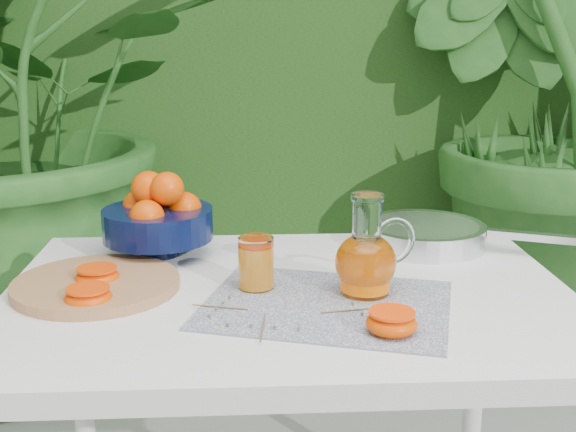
{
  "coord_description": "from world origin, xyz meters",
  "views": [
    {
      "loc": [
        0.08,
        -1.26,
        1.2
      ],
      "look_at": [
        0.15,
        -0.05,
        0.88
      ],
      "focal_mm": 45.0,
      "sensor_mm": 36.0,
      "label": 1
    }
  ],
  "objects": [
    {
      "name": "white_table",
      "position": [
        0.15,
        -0.07,
        0.67
      ],
      "size": [
        1.0,
        0.7,
        0.75
      ],
      "color": "white",
      "rests_on": "ground"
    },
    {
      "name": "juice_tumbler",
      "position": [
        0.09,
        -0.06,
        0.8
      ],
      "size": [
        0.07,
        0.07,
        0.09
      ],
      "color": "white",
      "rests_on": "white_table"
    },
    {
      "name": "orange_halves",
      "position": [
        -0.03,
        -0.15,
        0.77
      ],
      "size": [
        0.57,
        0.32,
        0.04
      ],
      "color": "#FF5902",
      "rests_on": "white_table"
    },
    {
      "name": "cutting_board",
      "position": [
        -0.19,
        -0.05,
        0.76
      ],
      "size": [
        0.31,
        0.31,
        0.02
      ],
      "primitive_type": "cylinder",
      "rotation": [
        0.0,
        0.0,
        -0.06
      ],
      "color": "#A37C49",
      "rests_on": "white_table"
    },
    {
      "name": "potted_plant_left",
      "position": [
        -0.73,
        1.22,
        0.96
      ],
      "size": [
        2.46,
        2.46,
        1.91
      ],
      "primitive_type": "imported",
      "rotation": [
        0.0,
        0.0,
        0.36
      ],
      "color": "#245D20",
      "rests_on": "ground"
    },
    {
      "name": "potted_plant_right",
      "position": [
        1.08,
        1.3,
        0.89
      ],
      "size": [
        2.5,
        2.5,
        1.77
      ],
      "primitive_type": "imported",
      "rotation": [
        0.0,
        0.0,
        2.34
      ],
      "color": "#245D20",
      "rests_on": "ground"
    },
    {
      "name": "placemat",
      "position": [
        0.21,
        -0.14,
        0.75
      ],
      "size": [
        0.47,
        0.41,
        0.0
      ],
      "primitive_type": "cube",
      "rotation": [
        0.0,
        0.0,
        -0.29
      ],
      "color": "#0B1341",
      "rests_on": "white_table"
    },
    {
      "name": "fruit_bowl",
      "position": [
        -0.1,
        0.15,
        0.83
      ],
      "size": [
        0.27,
        0.27,
        0.17
      ],
      "color": "black",
      "rests_on": "white_table"
    },
    {
      "name": "juice_pitcher",
      "position": [
        0.28,
        -0.1,
        0.81
      ],
      "size": [
        0.16,
        0.14,
        0.17
      ],
      "color": "white",
      "rests_on": "white_table"
    },
    {
      "name": "hedge_backdrop",
      "position": [
        0.06,
        2.06,
        1.19
      ],
      "size": [
        8.0,
        1.65,
        2.5
      ],
      "color": "#1F4714",
      "rests_on": "ground"
    },
    {
      "name": "saute_pan",
      "position": [
        0.45,
        0.18,
        0.78
      ],
      "size": [
        0.47,
        0.34,
        0.05
      ],
      "color": "silver",
      "rests_on": "white_table"
    },
    {
      "name": "thyme_sprigs",
      "position": [
        0.13,
        -0.19,
        0.76
      ],
      "size": [
        0.33,
        0.19,
        0.01
      ],
      "color": "brown",
      "rests_on": "white_table"
    }
  ]
}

